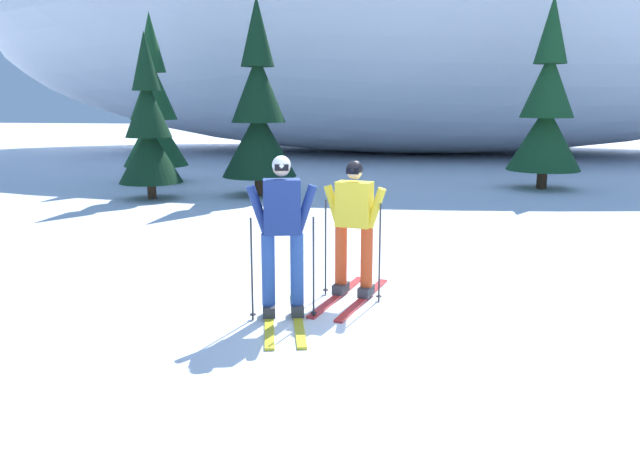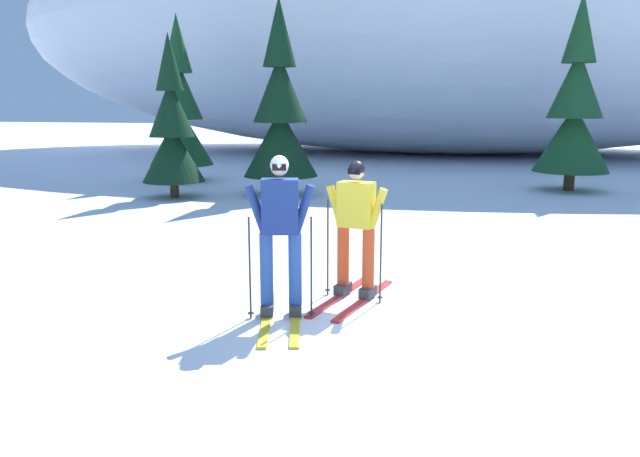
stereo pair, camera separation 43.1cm
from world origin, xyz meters
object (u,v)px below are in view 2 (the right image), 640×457
skier_yellow_jacket (356,227)px  pine_tree_far_left (180,113)px  skier_navy_jacket (280,234)px  pine_tree_center_right (280,114)px  pine_tree_far_right (575,110)px  pine_tree_center_left (172,130)px

skier_yellow_jacket → pine_tree_far_left: size_ratio=0.37×
skier_navy_jacket → pine_tree_far_left: (-6.54, 11.28, 1.13)m
skier_navy_jacket → pine_tree_center_right: (-2.72, 9.13, 1.13)m
pine_tree_far_left → pine_tree_far_right: 11.33m
pine_tree_center_left → pine_tree_center_right: size_ratio=0.82×
skier_yellow_jacket → pine_tree_center_right: bearing=112.5°
skier_yellow_jacket → pine_tree_center_left: pine_tree_center_left is taller
skier_navy_jacket → pine_tree_far_right: pine_tree_far_right is taller
skier_yellow_jacket → pine_tree_far_left: bearing=124.9°
pine_tree_far_right → skier_navy_jacket: bearing=-112.2°
skier_yellow_jacket → pine_tree_center_right: (-3.42, 8.23, 1.20)m
skier_yellow_jacket → pine_tree_far_right: (4.09, 10.81, 1.30)m
skier_yellow_jacket → pine_tree_center_left: 9.38m
skier_navy_jacket → skier_yellow_jacket: bearing=52.3°
pine_tree_far_right → pine_tree_center_right: bearing=-161.1°
pine_tree_center_right → pine_tree_far_right: size_ratio=0.96×
pine_tree_center_left → pine_tree_center_right: (2.54, 1.03, 0.38)m
skier_yellow_jacket → skier_navy_jacket: (-0.69, -0.90, 0.07)m
pine_tree_far_left → pine_tree_center_right: size_ratio=1.00×
pine_tree_center_left → pine_tree_center_right: pine_tree_center_right is taller
skier_yellow_jacket → pine_tree_far_right: bearing=69.3°
skier_navy_jacket → pine_tree_far_left: pine_tree_far_left is taller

